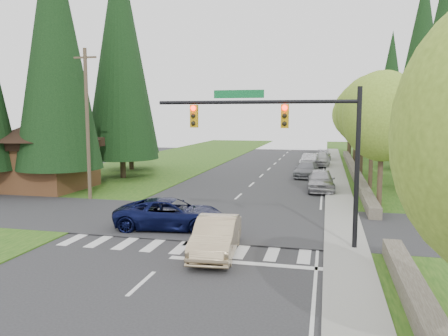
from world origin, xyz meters
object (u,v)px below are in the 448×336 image
(sedan_champagne, at_px, (216,236))
(suv_navy, at_px, (171,214))
(parked_car_b, at_px, (307,170))
(parked_car_a, at_px, (321,180))
(parked_car_c, at_px, (310,161))
(parked_car_e, at_px, (324,155))
(parked_car_d, at_px, (321,159))

(sedan_champagne, distance_m, suv_navy, 4.68)
(suv_navy, distance_m, parked_car_b, 21.41)
(suv_navy, bearing_deg, parked_car_a, -35.50)
(parked_car_b, xyz_separation_m, parked_car_c, (0.00, 7.85, 0.05))
(suv_navy, distance_m, parked_car_c, 29.04)
(parked_car_b, height_order, parked_car_c, parked_car_c)
(suv_navy, relative_size, parked_car_c, 1.21)
(parked_car_b, distance_m, parked_car_e, 16.49)
(parked_car_b, relative_size, parked_car_e, 1.12)
(parked_car_a, height_order, parked_car_e, parked_car_a)
(parked_car_a, distance_m, parked_car_e, 23.97)
(parked_car_a, height_order, parked_car_b, parked_car_a)
(suv_navy, height_order, parked_car_d, parked_car_d)
(parked_car_e, bearing_deg, parked_car_b, -96.37)
(suv_navy, xyz_separation_m, parked_car_d, (6.88, 30.03, 0.03))
(parked_car_a, relative_size, parked_car_c, 1.07)
(sedan_champagne, distance_m, parked_car_c, 31.99)
(parked_car_a, height_order, parked_car_d, parked_car_a)
(suv_navy, relative_size, parked_car_b, 1.14)
(parked_car_b, relative_size, parked_car_c, 1.06)
(sedan_champagne, distance_m, parked_car_b, 24.18)
(parked_car_a, xyz_separation_m, parked_car_e, (0.00, 23.97, -0.20))
(sedan_champagne, distance_m, parked_car_a, 16.96)
(sedan_champagne, relative_size, parked_car_d, 0.99)
(parked_car_b, bearing_deg, parked_car_e, 90.03)
(parked_car_b, bearing_deg, suv_navy, -100.56)
(parked_car_b, bearing_deg, parked_car_a, -74.59)
(parked_car_a, relative_size, parked_car_d, 1.04)
(parked_car_a, bearing_deg, parked_car_b, 97.93)
(parked_car_e, bearing_deg, suv_navy, -102.35)
(sedan_champagne, relative_size, parked_car_a, 0.95)
(suv_navy, bearing_deg, parked_car_e, -17.86)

